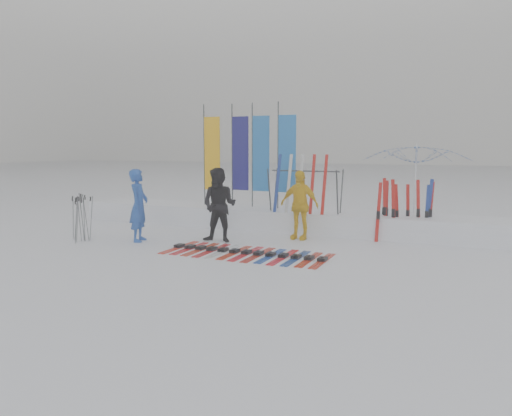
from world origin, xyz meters
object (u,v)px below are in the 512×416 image
at_px(person_black, 219,205).
at_px(tent_canopy, 415,189).
at_px(ski_row, 246,252).
at_px(ski_rack, 305,185).
at_px(person_blue, 139,205).
at_px(person_yellow, 299,205).

bearing_deg(person_black, tent_canopy, 27.34).
bearing_deg(ski_row, tent_canopy, 50.39).
xyz_separation_m(tent_canopy, ski_rack, (-2.94, -0.73, 0.08)).
relative_size(person_blue, person_black, 0.98).
height_order(person_blue, ski_rack, person_blue).
distance_m(person_black, ski_row, 1.88).
height_order(person_black, person_yellow, person_black).
xyz_separation_m(person_blue, ski_rack, (3.58, 2.94, 0.44)).
bearing_deg(ski_row, person_yellow, 77.42).
xyz_separation_m(tent_canopy, ski_row, (-3.29, -3.98, -1.27)).
distance_m(person_yellow, tent_canopy, 3.28).
bearing_deg(person_black, ski_rack, 48.29).
bearing_deg(tent_canopy, person_black, -147.26).
height_order(person_blue, person_black, person_black).
height_order(person_blue, person_yellow, person_blue).
bearing_deg(ski_rack, person_black, -126.31).
height_order(person_yellow, tent_canopy, tent_canopy).
xyz_separation_m(person_blue, person_yellow, (3.74, 1.98, -0.02)).
bearing_deg(person_blue, person_black, -87.68).
relative_size(person_black, ski_row, 0.51).
xyz_separation_m(person_yellow, tent_canopy, (2.78, 1.69, 0.38)).
bearing_deg(tent_canopy, ski_row, -129.61).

